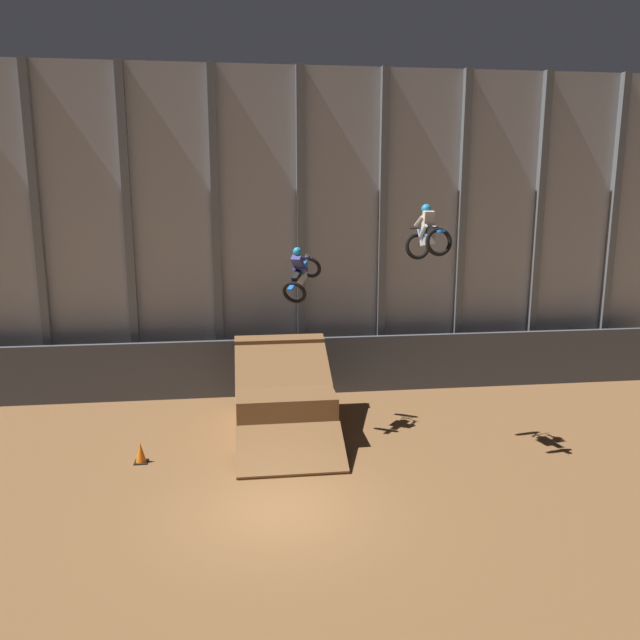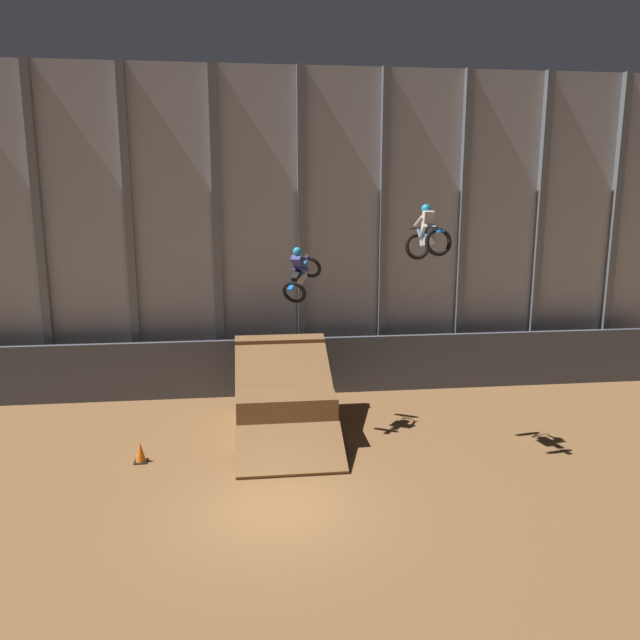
{
  "view_description": "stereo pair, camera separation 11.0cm",
  "coord_description": "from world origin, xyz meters",
  "px_view_note": "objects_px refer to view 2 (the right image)",
  "views": [
    {
      "loc": [
        -0.73,
        -13.32,
        7.27
      ],
      "look_at": [
        1.61,
        4.72,
        3.51
      ],
      "focal_mm": 35.0,
      "sensor_mm": 36.0,
      "label": 1
    },
    {
      "loc": [
        -0.62,
        -13.33,
        7.27
      ],
      "look_at": [
        1.61,
        4.72,
        3.51
      ],
      "focal_mm": 35.0,
      "sensor_mm": 36.0,
      "label": 2
    }
  ],
  "objects_px": {
    "dirt_ramp": "(283,399)",
    "rider_bike_right_air": "(427,236)",
    "rider_bike_left_air": "(301,273)",
    "traffic_cone_near_ramp": "(140,452)"
  },
  "relations": [
    {
      "from": "rider_bike_left_air",
      "to": "dirt_ramp",
      "type": "bearing_deg",
      "value": 170.76
    },
    {
      "from": "rider_bike_left_air",
      "to": "rider_bike_right_air",
      "type": "height_order",
      "value": "rider_bike_right_air"
    },
    {
      "from": "rider_bike_right_air",
      "to": "traffic_cone_near_ramp",
      "type": "distance_m",
      "value": 9.74
    },
    {
      "from": "rider_bike_left_air",
      "to": "traffic_cone_near_ramp",
      "type": "xyz_separation_m",
      "value": [
        -4.6,
        -1.79,
        -4.63
      ]
    },
    {
      "from": "rider_bike_right_air",
      "to": "rider_bike_left_air",
      "type": "bearing_deg",
      "value": 141.23
    },
    {
      "from": "traffic_cone_near_ramp",
      "to": "rider_bike_right_air",
      "type": "bearing_deg",
      "value": -1.74
    },
    {
      "from": "rider_bike_left_air",
      "to": "rider_bike_right_air",
      "type": "bearing_deg",
      "value": -5.31
    },
    {
      "from": "dirt_ramp",
      "to": "rider_bike_right_air",
      "type": "xyz_separation_m",
      "value": [
        3.73,
        -2.42,
        5.22
      ]
    },
    {
      "from": "dirt_ramp",
      "to": "traffic_cone_near_ramp",
      "type": "height_order",
      "value": "dirt_ramp"
    },
    {
      "from": "dirt_ramp",
      "to": "rider_bike_left_air",
      "type": "distance_m",
      "value": 4.06
    }
  ]
}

